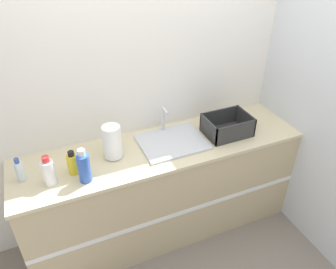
% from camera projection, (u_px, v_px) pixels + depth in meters
% --- Properties ---
extents(ground_plane, '(12.00, 12.00, 0.00)m').
position_uv_depth(ground_plane, '(176.00, 250.00, 2.89)').
color(ground_plane, slate).
extents(wall_back, '(4.71, 0.06, 2.60)m').
position_uv_depth(wall_back, '(147.00, 88.00, 2.66)').
color(wall_back, silver).
rests_on(wall_back, ground_plane).
extents(wall_right, '(0.06, 2.59, 2.60)m').
position_uv_depth(wall_right, '(290.00, 80.00, 2.79)').
color(wall_right, silver).
rests_on(wall_right, ground_plane).
extents(counter_cabinet, '(2.33, 0.62, 0.93)m').
position_uv_depth(counter_cabinet, '(163.00, 189.00, 2.86)').
color(counter_cabinet, tan).
rests_on(counter_cabinet, ground_plane).
extents(sink, '(0.52, 0.42, 0.24)m').
position_uv_depth(sink, '(172.00, 141.00, 2.64)').
color(sink, silver).
rests_on(sink, counter_cabinet).
extents(paper_towel_roll, '(0.14, 0.14, 0.27)m').
position_uv_depth(paper_towel_roll, '(112.00, 142.00, 2.42)').
color(paper_towel_roll, '#4C4C51').
rests_on(paper_towel_roll, counter_cabinet).
extents(dish_rack, '(0.37, 0.27, 0.16)m').
position_uv_depth(dish_rack, '(227.00, 127.00, 2.73)').
color(dish_rack, '#2D2D2D').
rests_on(dish_rack, counter_cabinet).
extents(bottle_clear, '(0.06, 0.06, 0.18)m').
position_uv_depth(bottle_clear, '(20.00, 171.00, 2.23)').
color(bottle_clear, silver).
rests_on(bottle_clear, counter_cabinet).
extents(bottle_blue, '(0.09, 0.09, 0.26)m').
position_uv_depth(bottle_blue, '(84.00, 167.00, 2.20)').
color(bottle_blue, '#2D56B7').
rests_on(bottle_blue, counter_cabinet).
extents(bottle_yellow, '(0.08, 0.08, 0.18)m').
position_uv_depth(bottle_yellow, '(73.00, 163.00, 2.29)').
color(bottle_yellow, yellow).
rests_on(bottle_yellow, counter_cabinet).
extents(bottle_white_spray, '(0.09, 0.09, 0.22)m').
position_uv_depth(bottle_white_spray, '(49.00, 172.00, 2.19)').
color(bottle_white_spray, white).
rests_on(bottle_white_spray, counter_cabinet).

